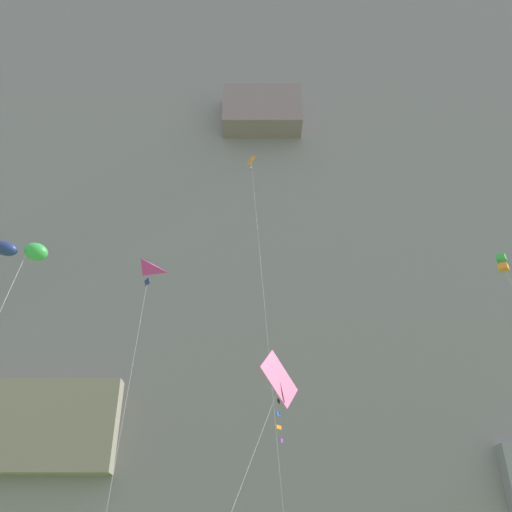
% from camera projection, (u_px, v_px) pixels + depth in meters
% --- Properties ---
extents(cliff_face, '(180.00, 32.94, 83.27)m').
position_uv_depth(cliff_face, '(259.00, 257.00, 79.33)').
color(cliff_face, gray).
rests_on(cliff_face, ground).
extents(kite_diamond_near_cliff, '(3.51, 2.53, 8.72)m').
position_uv_depth(kite_diamond_near_cliff, '(276.00, 383.00, 19.12)').
color(kite_diamond_near_cliff, pink).
rests_on(kite_diamond_near_cliff, ground).
extents(kite_diamond_upper_left, '(2.79, 2.86, 33.77)m').
position_uv_depth(kite_diamond_upper_left, '(252.00, 189.00, 45.95)').
color(kite_diamond_upper_left, orange).
rests_on(kite_diamond_upper_left, ground).
extents(kite_windsock_upper_right, '(3.95, 4.09, 12.61)m').
position_uv_depth(kite_windsock_upper_right, '(5.00, 249.00, 20.18)').
color(kite_windsock_upper_right, green).
rests_on(kite_windsock_upper_right, ground).
extents(kite_delta_far_right, '(1.87, 5.38, 18.11)m').
position_uv_depth(kite_delta_far_right, '(140.00, 287.00, 34.82)').
color(kite_delta_far_right, '#CC3399').
rests_on(kite_delta_far_right, ground).
extents(kite_box_low_center, '(3.26, 5.16, 26.53)m').
position_uv_depth(kite_box_low_center, '(500.00, 264.00, 48.74)').
color(kite_box_low_center, green).
rests_on(kite_box_low_center, ground).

